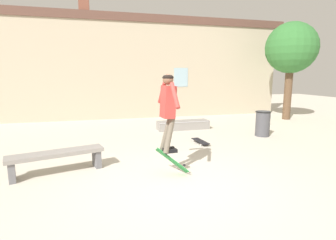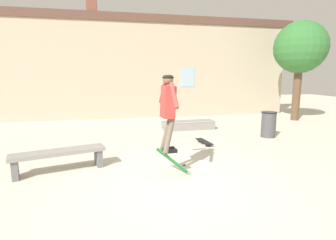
% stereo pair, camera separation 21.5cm
% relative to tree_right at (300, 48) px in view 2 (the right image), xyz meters
% --- Properties ---
extents(ground_plane, '(40.00, 40.00, 0.00)m').
position_rel_tree_right_xyz_m(ground_plane, '(-7.08, -5.82, -3.20)').
color(ground_plane, beige).
extents(building_backdrop, '(16.23, 0.52, 5.95)m').
position_rel_tree_right_xyz_m(building_backdrop, '(-7.09, 2.24, -0.73)').
color(building_backdrop, '#B7A88E').
rests_on(building_backdrop, ground_plane).
extents(tree_right, '(2.26, 2.26, 4.38)m').
position_rel_tree_right_xyz_m(tree_right, '(0.00, 0.00, 0.00)').
color(tree_right, brown).
rests_on(tree_right, ground_plane).
extents(park_bench, '(1.93, 0.91, 0.47)m').
position_rel_tree_right_xyz_m(park_bench, '(-9.34, -4.67, -2.85)').
color(park_bench, gray).
rests_on(park_bench, ground_plane).
extents(skate_ledge, '(1.99, 0.63, 0.33)m').
position_rel_tree_right_xyz_m(skate_ledge, '(-5.39, -1.00, -3.04)').
color(skate_ledge, gray).
rests_on(skate_ledge, ground_plane).
extents(trash_bin, '(0.51, 0.51, 0.85)m').
position_rel_tree_right_xyz_m(trash_bin, '(-3.14, -2.74, -2.76)').
color(trash_bin, '#47474C').
rests_on(trash_bin, ground_plane).
extents(skater, '(0.32, 1.16, 1.56)m').
position_rel_tree_right_xyz_m(skater, '(-7.12, -5.35, -1.77)').
color(skater, '#B23833').
extents(skateboard_flipping, '(0.61, 0.43, 0.58)m').
position_rel_tree_right_xyz_m(skateboard_flipping, '(-7.04, -5.35, -2.89)').
color(skateboard_flipping, '#237F38').
extents(skateboard_resting, '(0.30, 0.84, 0.08)m').
position_rel_tree_right_xyz_m(skateboard_resting, '(-5.53, -3.14, -3.13)').
color(skateboard_resting, black).
rests_on(skateboard_resting, ground_plane).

